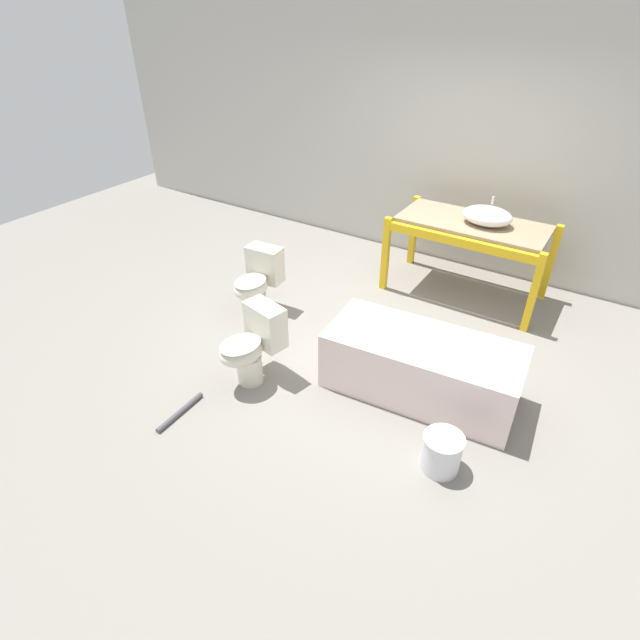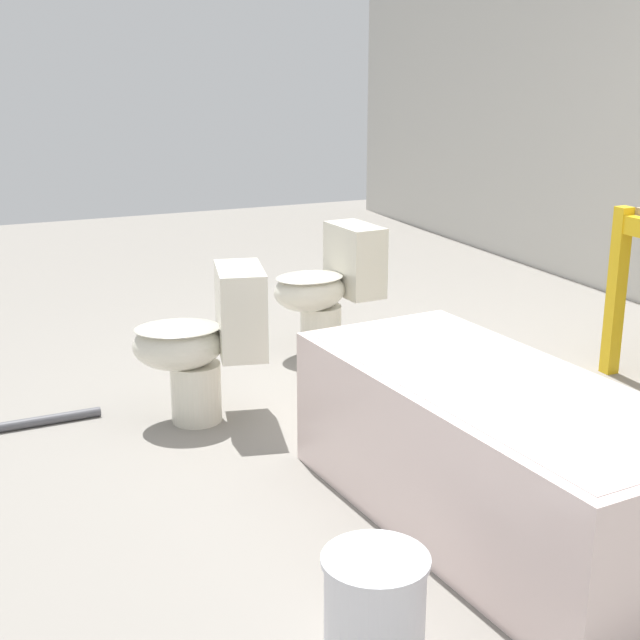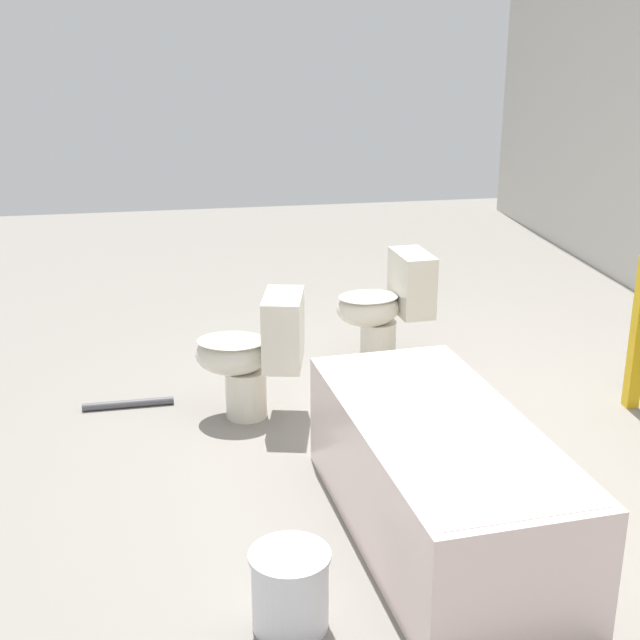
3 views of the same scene
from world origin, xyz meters
name	(u,v)px [view 3 (image 3 of 3)]	position (x,y,z in m)	size (l,w,h in m)	color
ground_plane	(481,458)	(0.00, 0.00, 0.00)	(12.00, 12.00, 0.00)	gray
bathtub_main	(439,471)	(0.62, -0.42, 0.31)	(1.63, 0.81, 0.53)	silver
toilet_near	(387,304)	(-1.32, -0.16, 0.37)	(0.38, 0.59, 0.69)	silver
toilet_far	(254,352)	(-0.67, -1.04, 0.37)	(0.46, 0.63, 0.69)	silver
bucket_white	(290,588)	(1.08, -1.10, 0.16)	(0.29, 0.29, 0.30)	silver
loose_pipe	(128,404)	(-0.90, -1.73, 0.02)	(0.06, 0.50, 0.04)	#4C4C51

